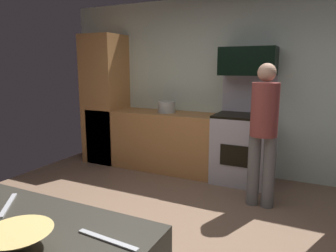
{
  "coord_description": "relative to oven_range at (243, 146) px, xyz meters",
  "views": [
    {
      "loc": [
        1.33,
        -2.25,
        1.59
      ],
      "look_at": [
        0.09,
        0.3,
        1.05
      ],
      "focal_mm": 33.22,
      "sensor_mm": 36.0,
      "label": 1
    }
  ],
  "objects": [
    {
      "name": "wall_back",
      "position": [
        -0.43,
        0.37,
        0.79
      ],
      "size": [
        5.2,
        0.12,
        2.6
      ],
      "primitive_type": "cube",
      "color": "silver",
      "rests_on": "ground"
    },
    {
      "name": "mixing_bowl_large",
      "position": [
        -0.09,
        -3.5,
        0.43
      ],
      "size": [
        0.26,
        0.26,
        0.08
      ],
      "primitive_type": "cone",
      "rotation": [
        3.14,
        0.0,
        0.0
      ],
      "color": "#EAC774",
      "rests_on": "counter_island"
    },
    {
      "name": "knife_chef",
      "position": [
        -0.48,
        -3.26,
        0.39
      ],
      "size": [
        0.2,
        0.23,
        0.01
      ],
      "primitive_type": "cube",
      "rotation": [
        0.0,
        0.0,
        2.26
      ],
      "color": "#B7BABF",
      "rests_on": "counter_island"
    },
    {
      "name": "knife_paring",
      "position": [
        0.17,
        -3.3,
        0.39
      ],
      "size": [
        0.3,
        0.04,
        0.01
      ],
      "primitive_type": "cube",
      "rotation": [
        0.0,
        0.0,
        6.22
      ],
      "color": "#B7BABF",
      "rests_on": "counter_island"
    },
    {
      "name": "microwave",
      "position": [
        -0.0,
        0.09,
        1.15
      ],
      "size": [
        0.74,
        0.38,
        0.38
      ],
      "primitive_type": "cube",
      "color": "black",
      "rests_on": "oven_range"
    },
    {
      "name": "stock_pot",
      "position": [
        -1.18,
        0.01,
        0.47
      ],
      "size": [
        0.27,
        0.27,
        0.17
      ],
      "primitive_type": "cylinder",
      "color": "#B8BDB6",
      "rests_on": "lower_cabinet_run"
    },
    {
      "name": "oven_range",
      "position": [
        0.0,
        0.0,
        0.0
      ],
      "size": [
        0.76,
        0.65,
        1.47
      ],
      "color": "#B6B4BE",
      "rests_on": "ground"
    },
    {
      "name": "person_cook",
      "position": [
        0.37,
        -0.7,
        0.4
      ],
      "size": [
        0.31,
        0.3,
        1.63
      ],
      "color": "slate",
      "rests_on": "ground"
    },
    {
      "name": "cabinet_column",
      "position": [
        -2.33,
        0.01,
        0.54
      ],
      "size": [
        0.6,
        0.6,
        2.1
      ],
      "primitive_type": "cube",
      "color": "#BA7D46",
      "rests_on": "ground"
    },
    {
      "name": "ground_plane",
      "position": [
        -0.43,
        -1.97,
        -0.52
      ],
      "size": [
        5.2,
        4.8,
        0.02
      ],
      "primitive_type": "cube",
      "color": "#81644E"
    },
    {
      "name": "lower_cabinet_run",
      "position": [
        -1.33,
        0.01,
        -0.06
      ],
      "size": [
        2.4,
        0.6,
        0.9
      ],
      "primitive_type": "cube",
      "color": "#BA7D46",
      "rests_on": "ground"
    }
  ]
}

